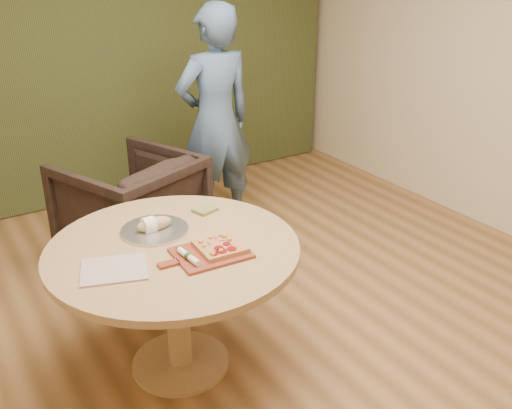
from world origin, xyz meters
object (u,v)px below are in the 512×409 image
object	(u,v)px
cutlery_roll	(189,256)
serving_tray	(155,230)
pizza_paddle	(209,253)
bread_roll	(153,224)
armchair	(130,203)
person_standing	(215,121)
flatbread_pizza	(220,246)
pedestal_table	(175,270)

from	to	relation	value
cutlery_roll	serving_tray	xyz separation A→B (m)	(-0.01, 0.39, -0.02)
pizza_paddle	bread_roll	xyz separation A→B (m)	(-0.13, 0.38, 0.04)
serving_tray	armchair	size ratio (longest dim) A/B	0.41
bread_roll	person_standing	xyz separation A→B (m)	(1.06, 1.25, 0.10)
cutlery_roll	bread_roll	xyz separation A→B (m)	(-0.02, 0.39, 0.01)
person_standing	serving_tray	bearing A→B (deg)	49.45
serving_tray	bread_roll	world-z (taller)	bread_roll
flatbread_pizza	armchair	distance (m)	1.53
bread_roll	flatbread_pizza	bearing A→B (deg)	-62.41
pizza_paddle	armchair	distance (m)	1.54
pizza_paddle	armchair	xyz separation A→B (m)	(0.14, 1.50, -0.32)
flatbread_pizza	bread_roll	distance (m)	0.42
pizza_paddle	person_standing	xyz separation A→B (m)	(0.93, 1.63, 0.13)
flatbread_pizza	bread_roll	xyz separation A→B (m)	(-0.20, 0.38, 0.02)
cutlery_roll	serving_tray	bearing A→B (deg)	85.95
serving_tray	person_standing	xyz separation A→B (m)	(1.05, 1.25, 0.13)
armchair	person_standing	bearing A→B (deg)	167.99
pizza_paddle	armchair	world-z (taller)	armchair
flatbread_pizza	cutlery_roll	size ratio (longest dim) A/B	1.16
pedestal_table	serving_tray	size ratio (longest dim) A/B	3.59
pedestal_table	armchair	size ratio (longest dim) A/B	1.48
bread_roll	armchair	distance (m)	1.20
serving_tray	person_standing	bearing A→B (deg)	49.97
pedestal_table	person_standing	xyz separation A→B (m)	(1.03, 1.45, 0.28)
cutlery_roll	person_standing	xyz separation A→B (m)	(1.04, 1.64, 0.11)
pedestal_table	serving_tray	bearing A→B (deg)	94.05
pizza_paddle	armchair	size ratio (longest dim) A/B	0.52
flatbread_pizza	armchair	xyz separation A→B (m)	(0.07, 1.49, -0.34)
pedestal_table	person_standing	bearing A→B (deg)	54.41
person_standing	bread_roll	bearing A→B (deg)	49.21
serving_tray	pizza_paddle	bearing A→B (deg)	-71.99
pedestal_table	cutlery_roll	world-z (taller)	cutlery_roll
pizza_paddle	person_standing	world-z (taller)	person_standing
flatbread_pizza	person_standing	distance (m)	1.84
pedestal_table	armchair	xyz separation A→B (m)	(0.25, 1.31, -0.18)
pedestal_table	pizza_paddle	bearing A→B (deg)	-58.94
cutlery_roll	person_standing	size ratio (longest dim) A/B	0.11
serving_tray	bread_roll	bearing A→B (deg)	180.00
flatbread_pizza	person_standing	xyz separation A→B (m)	(0.86, 1.62, 0.11)
cutlery_roll	bread_roll	world-z (taller)	bread_roll
serving_tray	person_standing	distance (m)	1.64
pizza_paddle	bread_roll	world-z (taller)	bread_roll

